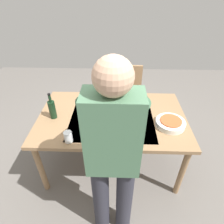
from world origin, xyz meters
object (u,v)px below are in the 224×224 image
at_px(wine_glass_left, 84,95).
at_px(water_cup_far_left, 68,137).
at_px(person_server, 113,156).
at_px(water_cup_near_left, 89,120).
at_px(chair_near, 128,92).
at_px(water_cup_near_right, 96,93).
at_px(dinner_plate_near, 122,102).
at_px(wine_glass_right, 98,106).
at_px(serving_bowl_pasta, 170,123).
at_px(water_cup_far_right, 138,99).
at_px(dining_table, 112,120).
at_px(wine_bottle, 52,109).

distance_m(wine_glass_left, water_cup_far_left, 0.67).
distance_m(person_server, wine_glass_left, 1.10).
bearing_deg(water_cup_near_left, chair_near, -113.67).
bearing_deg(wine_glass_left, water_cup_near_right, -128.14).
bearing_deg(chair_near, dinner_plate_near, 79.52).
height_order(wine_glass_left, water_cup_near_right, wine_glass_left).
relative_size(water_cup_far_left, dinner_plate_near, 0.47).
distance_m(person_server, wine_glass_right, 0.82).
relative_size(chair_near, water_cup_far_left, 8.35).
distance_m(person_server, water_cup_near_right, 1.22).
distance_m(chair_near, water_cup_near_left, 1.16).
bearing_deg(dinner_plate_near, wine_glass_left, 0.73).
xyz_separation_m(wine_glass_left, water_cup_far_left, (0.05, 0.67, -0.05)).
bearing_deg(serving_bowl_pasta, wine_glass_left, -23.47).
bearing_deg(chair_near, water_cup_near_left, 66.33).
relative_size(person_server, wine_glass_left, 11.19).
xyz_separation_m(chair_near, wine_glass_right, (0.38, 0.85, 0.31)).
bearing_deg(water_cup_far_right, serving_bowl_pasta, 125.21).
relative_size(wine_glass_right, water_cup_far_left, 1.39).
distance_m(wine_glass_left, serving_bowl_pasta, 1.03).
relative_size(water_cup_far_left, water_cup_far_right, 1.03).
distance_m(person_server, water_cup_near_left, 0.68).
relative_size(person_server, wine_glass_right, 11.19).
xyz_separation_m(water_cup_far_left, water_cup_far_right, (-0.69, -0.68, -0.00)).
relative_size(dining_table, chair_near, 1.77).
xyz_separation_m(chair_near, dinner_plate_near, (0.11, 0.61, 0.21)).
distance_m(dining_table, person_server, 0.82).
distance_m(chair_near, water_cup_near_right, 0.69).
xyz_separation_m(water_cup_near_left, serving_bowl_pasta, (-0.83, -0.01, -0.02)).
relative_size(wine_glass_left, water_cup_near_right, 1.64).
distance_m(chair_near, wine_glass_right, 0.98).
xyz_separation_m(person_server, wine_glass_right, (0.19, -0.79, -0.12)).
xyz_separation_m(wine_glass_right, water_cup_near_left, (0.08, 0.18, -0.05)).
bearing_deg(dinner_plate_near, chair_near, -100.48).
height_order(wine_glass_right, water_cup_near_left, wine_glass_right).
height_order(chair_near, water_cup_far_right, chair_near).
bearing_deg(person_server, wine_glass_right, -76.75).
relative_size(dining_table, dinner_plate_near, 7.00).
distance_m(water_cup_near_left, serving_bowl_pasta, 0.83).
xyz_separation_m(wine_bottle, wine_glass_left, (-0.29, -0.31, -0.01)).
bearing_deg(wine_bottle, serving_bowl_pasta, 175.51).
xyz_separation_m(wine_glass_left, wine_glass_right, (-0.18, 0.23, 0.00)).
bearing_deg(wine_bottle, water_cup_far_right, -160.98).
height_order(wine_glass_left, dinner_plate_near, wine_glass_left).
xyz_separation_m(water_cup_near_right, water_cup_far_right, (-0.52, 0.14, 0.01)).
relative_size(water_cup_near_left, water_cup_near_right, 1.13).
relative_size(chair_near, water_cup_near_left, 8.72).
bearing_deg(dining_table, water_cup_near_left, 33.52).
bearing_deg(wine_glass_right, dinner_plate_near, -137.99).
height_order(dining_table, chair_near, chair_near).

